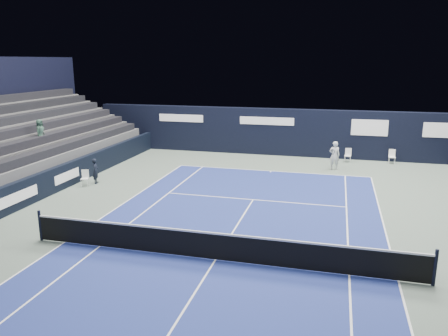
# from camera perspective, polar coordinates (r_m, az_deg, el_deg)

# --- Properties ---
(ground) EXTENTS (48.00, 48.00, 0.00)m
(ground) POSITION_cam_1_polar(r_m,az_deg,el_deg) (15.98, 0.82, -8.92)
(ground) COLOR #54645A
(ground) RESTS_ON ground
(court_surface) EXTENTS (10.97, 23.77, 0.01)m
(court_surface) POSITION_cam_1_polar(r_m,az_deg,el_deg) (14.21, -1.13, -11.93)
(court_surface) COLOR navy
(court_surface) RESTS_ON ground
(folding_chair_back_a) EXTENTS (0.43, 0.41, 0.87)m
(folding_chair_back_a) POSITION_cam_1_polar(r_m,az_deg,el_deg) (28.34, 15.89, 1.74)
(folding_chair_back_a) COLOR silver
(folding_chair_back_a) RESTS_ON ground
(folding_chair_back_b) EXTENTS (0.39, 0.38, 0.87)m
(folding_chair_back_b) POSITION_cam_1_polar(r_m,az_deg,el_deg) (28.80, 21.09, 1.54)
(folding_chair_back_b) COLOR white
(folding_chair_back_b) RESTS_ON ground
(line_judge_chair) EXTENTS (0.44, 0.43, 0.82)m
(line_judge_chair) POSITION_cam_1_polar(r_m,az_deg,el_deg) (23.20, -17.70, -1.08)
(line_judge_chair) COLOR white
(line_judge_chair) RESTS_ON ground
(line_judge) EXTENTS (0.46, 0.55, 1.30)m
(line_judge) POSITION_cam_1_polar(r_m,az_deg,el_deg) (23.43, -16.42, -0.37)
(line_judge) COLOR black
(line_judge) RESTS_ON ground
(court_markings) EXTENTS (11.03, 23.83, 0.00)m
(court_markings) POSITION_cam_1_polar(r_m,az_deg,el_deg) (14.21, -1.13, -11.91)
(court_markings) COLOR white
(court_markings) RESTS_ON court_surface
(tennis_net) EXTENTS (12.90, 0.10, 1.10)m
(tennis_net) POSITION_cam_1_polar(r_m,az_deg,el_deg) (14.00, -1.14, -10.07)
(tennis_net) COLOR black
(tennis_net) RESTS_ON ground
(back_sponsor_wall) EXTENTS (26.00, 0.63, 3.10)m
(back_sponsor_wall) POSITION_cam_1_polar(r_m,az_deg,el_deg) (29.39, 7.59, 4.68)
(back_sponsor_wall) COLOR black
(back_sponsor_wall) RESTS_ON ground
(side_barrier_left) EXTENTS (0.33, 22.00, 1.20)m
(side_barrier_left) POSITION_cam_1_polar(r_m,az_deg,el_deg) (23.11, -20.18, -0.99)
(side_barrier_left) COLOR black
(side_barrier_left) RESTS_ON ground
(spectator_stand) EXTENTS (6.00, 18.00, 6.40)m
(spectator_stand) POSITION_cam_1_polar(r_m,az_deg,el_deg) (25.91, -26.08, 3.05)
(spectator_stand) COLOR #4C4C4F
(spectator_stand) RESTS_ON ground
(tennis_player) EXTENTS (0.67, 0.86, 1.67)m
(tennis_player) POSITION_cam_1_polar(r_m,az_deg,el_deg) (26.09, 14.22, 1.61)
(tennis_player) COLOR silver
(tennis_player) RESTS_ON ground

